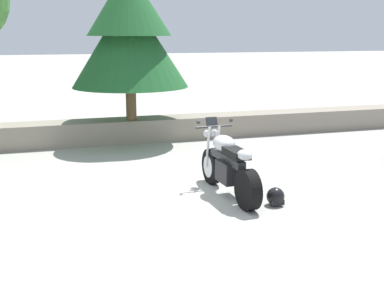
% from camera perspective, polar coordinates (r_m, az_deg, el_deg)
% --- Properties ---
extents(ground_plane, '(120.00, 120.00, 0.00)m').
position_cam_1_polar(ground_plane, '(7.81, -3.30, -6.87)').
color(ground_plane, '#A3A099').
extents(stone_wall, '(36.00, 0.80, 0.55)m').
position_cam_1_polar(stone_wall, '(12.31, -8.69, 1.49)').
color(stone_wall, gray).
rests_on(stone_wall, ground).
extents(motorcycle_silver_centre, '(0.67, 2.07, 1.18)m').
position_cam_1_polar(motorcycle_silver_centre, '(8.13, 4.13, -2.53)').
color(motorcycle_silver_centre, black).
rests_on(motorcycle_silver_centre, ground).
extents(rider_helmet, '(0.28, 0.28, 0.28)m').
position_cam_1_polar(rider_helmet, '(7.83, 9.50, -5.93)').
color(rider_helmet, black).
rests_on(rider_helmet, ground).
extents(pine_tree_mid_right, '(2.73, 2.73, 3.53)m').
position_cam_1_polar(pine_tree_mid_right, '(11.98, -7.16, 12.72)').
color(pine_tree_mid_right, brown).
rests_on(pine_tree_mid_right, stone_wall).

